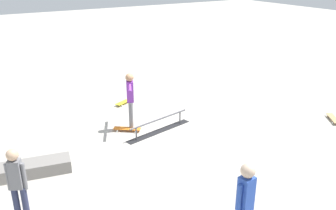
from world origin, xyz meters
name	(u,v)px	position (x,y,z in m)	size (l,w,h in m)	color
ground_plane	(165,134)	(0.00, 0.00, 0.00)	(60.00, 60.00, 0.00)	#ADA89E
grind_rail	(159,126)	(0.03, -0.26, 0.18)	(2.28, 0.69, 0.41)	black
skate_ledge	(35,168)	(3.65, 0.23, 0.15)	(1.61, 0.54, 0.30)	gray
skater_main	(130,97)	(0.65, -0.84, 1.00)	(0.64, 1.29, 1.71)	slate
skateboard_main	(127,129)	(0.83, -0.76, 0.07)	(0.75, 0.65, 0.09)	orange
bystander_grey_shirt	(17,183)	(4.22, 1.92, 0.90)	(0.35, 0.26, 1.59)	#2D3351
bystander_blue_shirt	(245,205)	(1.19, 4.59, 0.98)	(0.40, 0.24, 1.73)	slate
loose_skateboard_yellow	(125,102)	(-0.03, -2.82, 0.07)	(0.81, 0.52, 0.09)	yellow
loose_skateboard_natural	(333,118)	(-5.04, 1.87, 0.07)	(0.62, 0.77, 0.09)	tan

